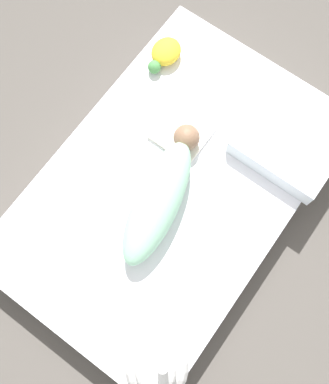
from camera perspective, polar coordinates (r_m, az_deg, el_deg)
name	(u,v)px	position (r m, az deg, el deg)	size (l,w,h in m)	color
ground_plane	(170,196)	(1.90, 0.76, -0.55)	(12.00, 12.00, 0.00)	#514C47
bed_mattress	(171,191)	(1.82, 0.79, 0.17)	(1.37, 0.89, 0.17)	white
burp_cloth	(182,132)	(1.80, 2.26, 7.58)	(0.20, 0.20, 0.02)	white
swaddled_baby	(160,197)	(1.64, -0.59, -0.60)	(0.58, 0.27, 0.15)	#99D6B2
pillow	(290,142)	(1.81, 15.67, 6.12)	(0.33, 0.38, 0.09)	white
bunny_plush	(156,369)	(1.53, -1.03, -21.57)	(0.21, 0.21, 0.38)	white
turtle_plush	(165,53)	(1.94, 0.04, 17.20)	(0.18, 0.12, 0.07)	yellow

